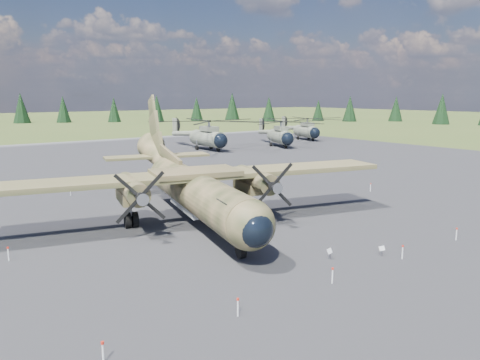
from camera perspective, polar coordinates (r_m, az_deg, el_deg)
ground at (r=36.93m, az=-0.32°, el=-4.55°), size 500.00×500.00×0.00m
apron at (r=45.13m, az=-7.91°, el=-1.90°), size 120.00×120.00×0.04m
transport_plane at (r=35.89m, az=-5.99°, el=-0.30°), size 30.36×27.18×10.07m
helicopter_near at (r=81.67m, az=-4.00°, el=6.24°), size 21.04×24.50×5.23m
helicopter_mid at (r=87.11m, az=4.90°, el=6.29°), size 24.46×24.46×4.82m
helicopter_far at (r=101.22m, az=8.06°, el=6.73°), size 22.83×23.43×4.70m
info_placard_left at (r=28.09m, az=10.84°, el=-8.63°), size 0.45×0.27×0.66m
info_placard_right at (r=29.39m, az=16.88°, el=-8.10°), size 0.41×0.23×0.62m
barrier_fence at (r=36.47m, az=-0.83°, el=-3.91°), size 33.12×29.62×0.85m
treeline at (r=39.74m, az=-8.85°, el=3.44°), size 306.97×302.98×10.95m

